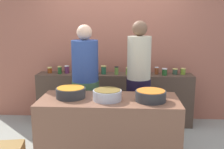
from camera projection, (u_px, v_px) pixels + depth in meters
storefront_wall at (115, 38)px, 4.81m from camera, size 4.80×0.12×3.00m
display_shelf at (114, 99)px, 4.69m from camera, size 2.70×0.36×0.90m
prep_table at (109, 132)px, 3.32m from camera, size 1.70×0.70×0.88m
preserve_jar_0 at (50, 70)px, 4.68m from camera, size 0.08×0.08×0.10m
preserve_jar_1 at (60, 70)px, 4.60m from camera, size 0.07×0.07×0.14m
preserve_jar_2 at (67, 69)px, 4.65m from camera, size 0.09×0.09×0.13m
preserve_jar_3 at (81, 70)px, 4.61m from camera, size 0.09×0.09×0.14m
preserve_jar_4 at (94, 70)px, 4.59m from camera, size 0.08×0.08×0.15m
preserve_jar_5 at (104, 70)px, 4.59m from camera, size 0.09×0.09×0.15m
preserve_jar_6 at (117, 71)px, 4.53m from camera, size 0.07×0.07×0.14m
preserve_jar_7 at (128, 71)px, 4.53m from camera, size 0.07×0.07×0.13m
preserve_jar_8 at (146, 72)px, 4.52m from camera, size 0.08×0.08×0.12m
preserve_jar_9 at (157, 71)px, 4.57m from camera, size 0.07×0.07×0.12m
preserve_jar_10 at (165, 72)px, 4.48m from camera, size 0.09×0.09×0.12m
preserve_jar_11 at (175, 71)px, 4.57m from camera, size 0.09×0.09×0.10m
preserve_jar_12 at (183, 71)px, 4.55m from camera, size 0.09×0.09×0.11m
cooking_pot_left at (71, 93)px, 3.26m from camera, size 0.36×0.36×0.13m
cooking_pot_center at (107, 95)px, 3.16m from camera, size 0.34×0.34×0.13m
cooking_pot_right at (151, 96)px, 3.13m from camera, size 0.36×0.36×0.13m
cook_with_tongs at (86, 92)px, 3.88m from camera, size 0.40×0.40×1.76m
cook_in_cap at (138, 90)px, 3.84m from camera, size 0.35×0.35×1.82m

